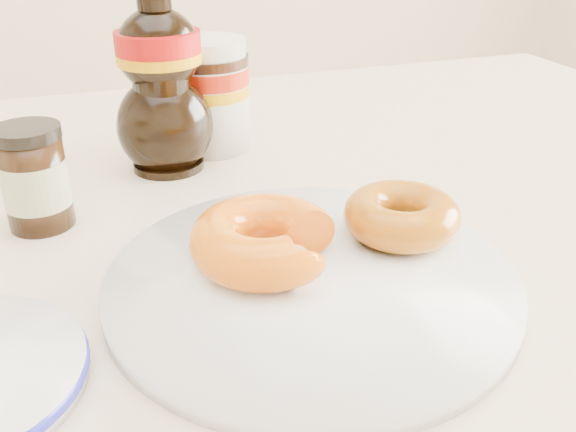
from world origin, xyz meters
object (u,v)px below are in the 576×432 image
object	(u,v)px
donut_whole	(401,215)
dark_jar	(35,179)
plate	(311,281)
donut_bitten	(264,240)
dining_table	(180,313)
nutella_jar	(210,91)
syrup_bottle	(161,78)

from	to	relation	value
donut_whole	dark_jar	world-z (taller)	dark_jar
plate	dark_jar	xyz separation A→B (m)	(-0.18, 0.17, 0.04)
donut_bitten	donut_whole	world-z (taller)	donut_bitten
dining_table	dark_jar	size ratio (longest dim) A/B	16.00
donut_whole	dark_jar	size ratio (longest dim) A/B	1.03
donut_whole	nutella_jar	xyz separation A→B (m)	(-0.09, 0.27, 0.03)
donut_bitten	dining_table	bearing A→B (deg)	117.01
plate	nutella_jar	xyz separation A→B (m)	(-0.00, 0.30, 0.06)
donut_bitten	donut_whole	bearing A→B (deg)	2.70
plate	dark_jar	size ratio (longest dim) A/B	3.31
dining_table	dark_jar	bearing A→B (deg)	155.05
syrup_bottle	donut_bitten	bearing A→B (deg)	-82.65
plate	donut_whole	size ratio (longest dim) A/B	3.21
nutella_jar	dark_jar	xyz separation A→B (m)	(-0.18, -0.13, -0.02)
donut_bitten	plate	bearing A→B (deg)	-42.56
dining_table	plate	size ratio (longest dim) A/B	4.83
dining_table	donut_bitten	size ratio (longest dim) A/B	13.07
donut_bitten	syrup_bottle	bearing A→B (deg)	96.39
dark_jar	dining_table	bearing A→B (deg)	-24.95
nutella_jar	dark_jar	world-z (taller)	nutella_jar
dining_table	nutella_jar	xyz separation A→B (m)	(0.08, 0.18, 0.15)
dining_table	dark_jar	xyz separation A→B (m)	(-0.10, 0.05, 0.13)
nutella_jar	syrup_bottle	distance (m)	0.08
plate	syrup_bottle	distance (m)	0.28
donut_bitten	nutella_jar	size ratio (longest dim) A/B	0.90
syrup_bottle	dark_jar	xyz separation A→B (m)	(-0.12, -0.09, -0.05)
donut_whole	nutella_jar	size ratio (longest dim) A/B	0.76
donut_bitten	dark_jar	bearing A→B (deg)	135.82
plate	dark_jar	distance (m)	0.25
donut_whole	syrup_bottle	xyz separation A→B (m)	(-0.14, 0.23, 0.06)
syrup_bottle	dark_jar	bearing A→B (deg)	-143.38
dining_table	plate	world-z (taller)	plate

